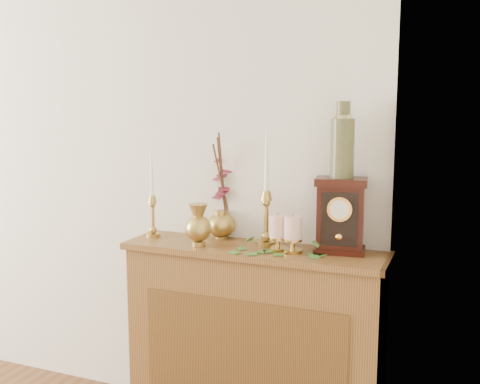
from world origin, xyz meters
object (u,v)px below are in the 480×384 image
at_px(ginger_jar, 223,190).
at_px(mantel_clock, 340,216).
at_px(candlestick_left, 153,209).
at_px(ceramic_vase, 342,144).
at_px(bud_vase, 198,225).
at_px(candlestick_center, 266,209).

xyz_separation_m(ginger_jar, mantel_clock, (0.61, -0.09, -0.07)).
distance_m(candlestick_left, ceramic_vase, 0.99).
height_order(candlestick_left, bud_vase, candlestick_left).
height_order(candlestick_center, bud_vase, candlestick_center).
xyz_separation_m(candlestick_center, ginger_jar, (-0.27, 0.10, 0.06)).
relative_size(candlestick_left, candlestick_center, 0.80).
relative_size(candlestick_center, ginger_jar, 1.02).
distance_m(candlestick_left, candlestick_center, 0.59).
xyz_separation_m(candlestick_center, mantel_clock, (0.34, 0.01, -0.01)).
relative_size(ginger_jar, mantel_clock, 1.57).
bearing_deg(candlestick_left, candlestick_center, 3.77).
relative_size(bud_vase, ginger_jar, 0.38).
xyz_separation_m(candlestick_left, ceramic_vase, (0.93, 0.06, 0.34)).
bearing_deg(candlestick_left, bud_vase, -15.87).
relative_size(candlestick_left, mantel_clock, 1.28).
height_order(candlestick_left, ginger_jar, ginger_jar).
bearing_deg(mantel_clock, candlestick_left, 175.29).
relative_size(candlestick_left, ginger_jar, 0.81).
height_order(bud_vase, mantel_clock, mantel_clock).
distance_m(candlestick_left, mantel_clock, 0.93).
distance_m(mantel_clock, ceramic_vase, 0.32).
bearing_deg(bud_vase, mantel_clock, 12.15).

